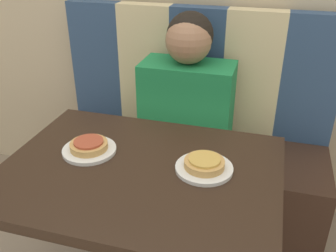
% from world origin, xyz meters
% --- Properties ---
extents(booth_seat, '(1.30, 0.48, 0.46)m').
position_xyz_m(booth_seat, '(0.00, 0.62, 0.23)').
color(booth_seat, '#382319').
rests_on(booth_seat, ground_plane).
extents(booth_backrest, '(1.30, 0.08, 0.60)m').
position_xyz_m(booth_backrest, '(0.00, 0.82, 0.76)').
color(booth_backrest, navy).
rests_on(booth_backrest, booth_seat).
extents(dining_table, '(0.84, 0.63, 0.72)m').
position_xyz_m(dining_table, '(0.00, 0.00, 0.61)').
color(dining_table, black).
rests_on(dining_table, ground_plane).
extents(person, '(0.40, 0.23, 0.61)m').
position_xyz_m(person, '(0.00, 0.62, 0.75)').
color(person, '#1E8447').
rests_on(person, booth_seat).
extents(plate_left, '(0.17, 0.17, 0.01)m').
position_xyz_m(plate_left, '(-0.19, 0.04, 0.73)').
color(plate_left, white).
rests_on(plate_left, dining_table).
extents(plate_right, '(0.17, 0.17, 0.01)m').
position_xyz_m(plate_right, '(0.19, 0.04, 0.73)').
color(plate_right, white).
rests_on(plate_right, dining_table).
extents(pizza_left, '(0.12, 0.12, 0.03)m').
position_xyz_m(pizza_left, '(-0.19, 0.04, 0.75)').
color(pizza_left, tan).
rests_on(pizza_left, plate_left).
extents(pizza_right, '(0.12, 0.12, 0.03)m').
position_xyz_m(pizza_right, '(0.19, 0.04, 0.75)').
color(pizza_right, tan).
rests_on(pizza_right, plate_right).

